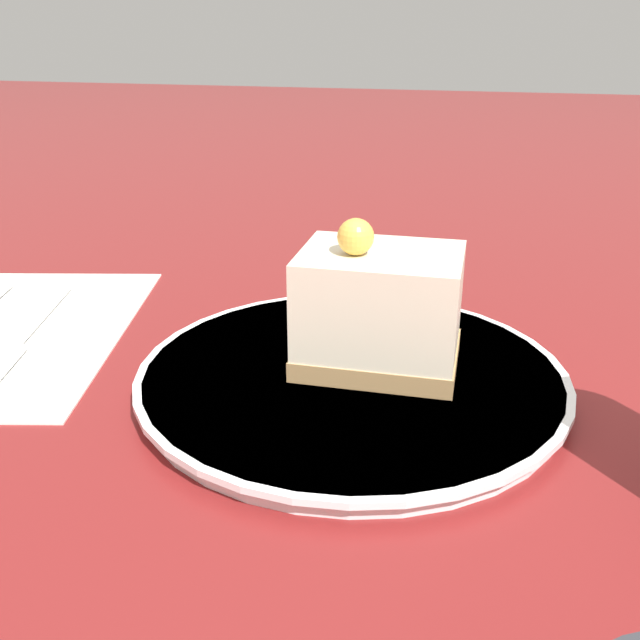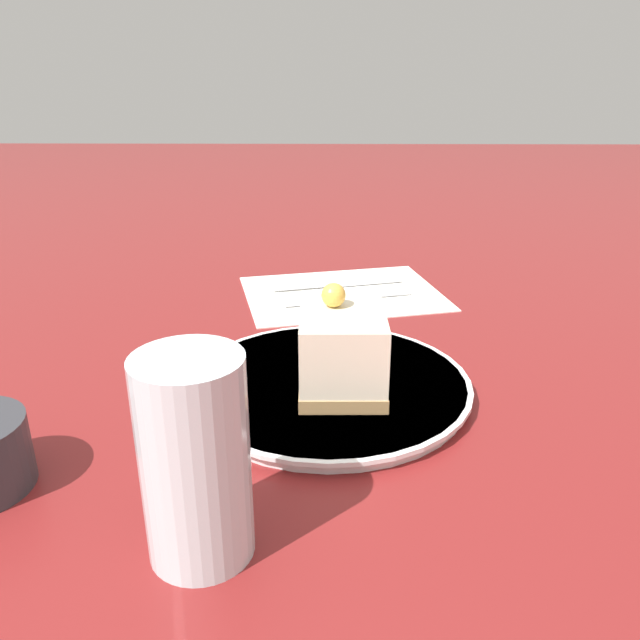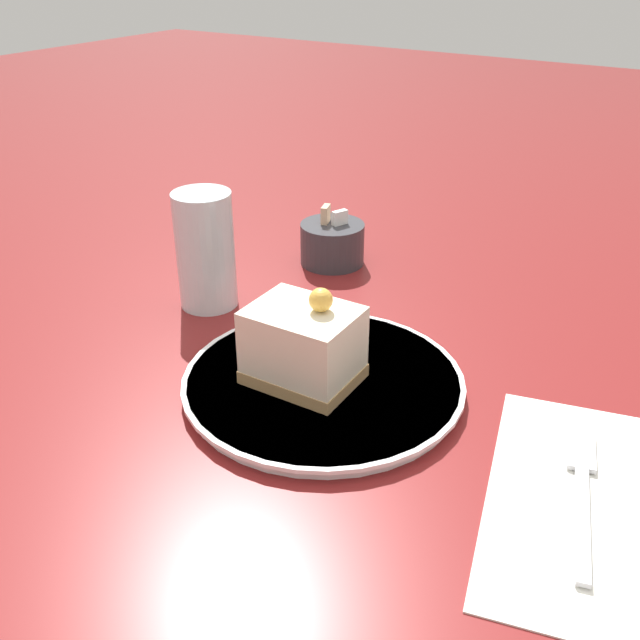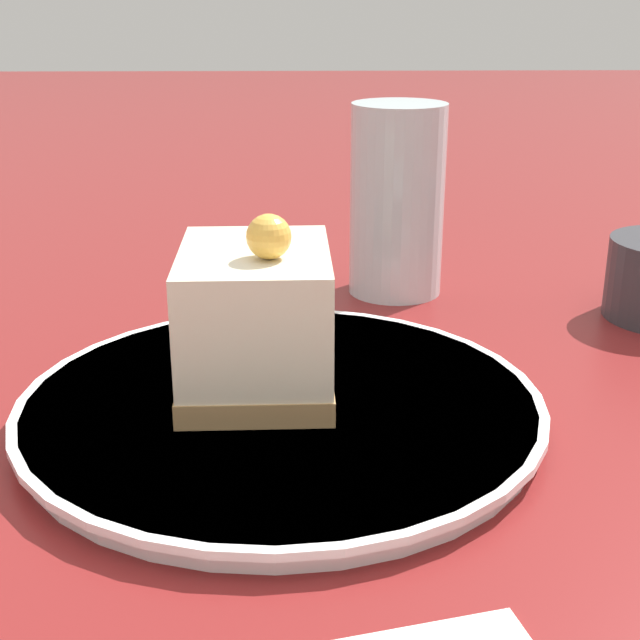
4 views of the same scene
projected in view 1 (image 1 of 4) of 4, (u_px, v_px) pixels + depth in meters
name	position (u px, v px, depth m)	size (l,w,h in m)	color
ground_plane	(355.00, 379.00, 0.45)	(4.00, 4.00, 0.00)	maroon
plate	(350.00, 377.00, 0.44)	(0.26, 0.26, 0.01)	white
cake_slice	(379.00, 308.00, 0.43)	(0.10, 0.08, 0.09)	#AD8451
fork	(21.00, 336.00, 0.50)	(0.06, 0.17, 0.00)	silver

